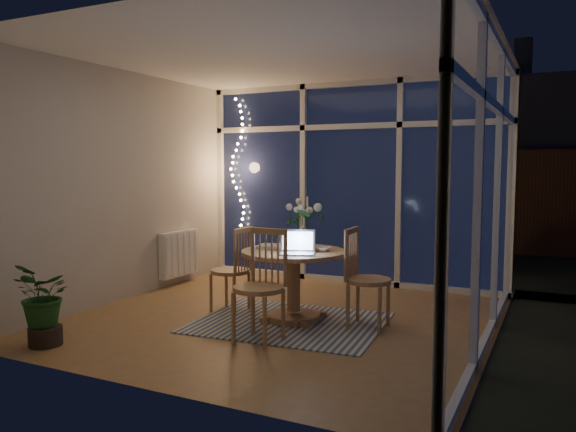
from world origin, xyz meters
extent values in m
plane|color=olive|center=(0.00, 0.00, 0.00)|extent=(4.00, 4.00, 0.00)
plane|color=white|center=(0.00, 0.00, 2.60)|extent=(4.00, 4.00, 0.00)
cube|color=beige|center=(0.00, 2.00, 1.30)|extent=(4.00, 0.04, 2.60)
cube|color=beige|center=(0.00, -2.00, 1.30)|extent=(4.00, 0.04, 2.60)
cube|color=beige|center=(-2.00, 0.00, 1.30)|extent=(0.04, 4.00, 2.60)
cube|color=beige|center=(2.00, 0.00, 1.30)|extent=(0.04, 4.00, 2.60)
cube|color=silver|center=(0.00, 1.96, 1.30)|extent=(4.00, 0.10, 2.60)
cube|color=silver|center=(1.96, 0.00, 1.30)|extent=(0.10, 4.00, 2.60)
cube|color=white|center=(-1.94, 0.90, 0.40)|extent=(0.10, 0.70, 0.58)
cube|color=black|center=(0.50, 5.00, -0.06)|extent=(12.00, 6.00, 0.10)
cube|color=#3C2616|center=(0.00, 5.50, 0.90)|extent=(11.00, 0.08, 1.80)
cube|color=#34373E|center=(0.30, 8.50, 2.20)|extent=(7.00, 3.00, 2.20)
sphere|color=black|center=(-0.80, 3.40, 0.45)|extent=(0.90, 0.90, 0.90)
cube|color=beige|center=(0.14, -0.11, 0.01)|extent=(1.89, 1.56, 0.01)
cylinder|color=#AA764C|center=(0.14, -0.01, 0.35)|extent=(1.11, 1.11, 0.70)
cube|color=#AA764C|center=(-0.61, 0.01, 0.45)|extent=(0.43, 0.43, 0.91)
cube|color=#AA764C|center=(0.88, 0.08, 0.48)|extent=(0.45, 0.45, 0.96)
cube|color=#AA764C|center=(0.16, -0.75, 0.50)|extent=(0.48, 0.48, 0.99)
imported|color=silver|center=(0.12, 0.26, 0.81)|extent=(0.22, 0.22, 0.21)
imported|color=silver|center=(0.41, 0.07, 0.72)|extent=(0.16, 0.16, 0.04)
cube|color=silver|center=(-0.12, 0.08, 0.71)|extent=(0.40, 0.34, 0.02)
cube|color=black|center=(0.25, -0.17, 0.71)|extent=(0.12, 0.10, 0.01)
imported|color=#19461C|center=(-1.43, -1.63, 0.38)|extent=(0.68, 0.65, 0.76)
camera|label=1|loc=(2.49, -4.90, 1.52)|focal=35.00mm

